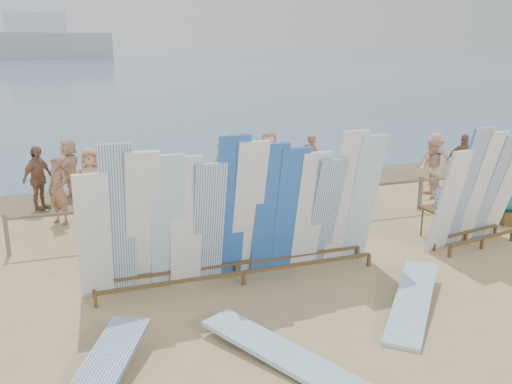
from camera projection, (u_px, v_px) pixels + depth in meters
name	position (u px, v px, depth m)	size (l,w,h in m)	color
ground	(336.00, 273.00, 10.37)	(160.00, 160.00, 0.00)	tan
ocean	(85.00, 64.00, 127.17)	(320.00, 240.00, 0.02)	slate
wet_sand_strip	(230.00, 185.00, 16.94)	(40.00, 2.60, 0.01)	brown
distant_ship	(38.00, 42.00, 169.47)	(45.00, 8.00, 14.00)	#999EA3
fence	(279.00, 201.00, 12.94)	(12.08, 0.08, 0.90)	#736457
main_surfboard_rack	(240.00, 216.00, 9.73)	(5.61, 0.84, 2.79)	brown
side_surfboard_rack	(479.00, 192.00, 11.47)	(2.38, 1.06, 2.67)	brown
vendor_table	(441.00, 221.00, 12.22)	(0.87, 0.62, 1.14)	brown
flat_board_b	(412.00, 309.00, 8.96)	(0.56, 2.70, 0.07)	#8FCAE4
flat_board_a	(283.00, 361.00, 7.47)	(0.56, 2.70, 0.07)	#8FCAE4
beach_chair_left	(296.00, 205.00, 13.94)	(0.63, 0.65, 0.83)	#B51C13
beach_chair_right	(343.00, 203.00, 14.18)	(0.58, 0.60, 0.82)	#B51C13
stroller	(324.00, 190.00, 14.72)	(0.67, 0.86, 1.06)	#B51C13
beachgoer_0	(91.00, 182.00, 13.63)	(0.87, 0.42, 1.78)	tan
beachgoer_8	(431.00, 168.00, 15.36)	(0.82, 0.39, 1.69)	beige
beachgoer_11	(69.00, 167.00, 15.52)	(1.55, 0.50, 1.67)	beige
beachgoer_10	(463.00, 161.00, 16.43)	(0.96, 0.42, 1.64)	#8C6042
beachgoer_5	(269.00, 161.00, 16.21)	(1.64, 0.53, 1.77)	beige
beachgoer_7	(312.00, 159.00, 16.92)	(0.56, 0.31, 1.54)	#8C6042
beachgoer_4	(306.00, 173.00, 14.91)	(0.95, 0.41, 1.62)	#8C6042
beachgoer_1	(58.00, 191.00, 13.06)	(0.60, 0.33, 1.66)	#8C6042
beachgoer_9	(435.00, 159.00, 16.69)	(1.06, 0.44, 1.65)	tan
beachgoer_3	(226.00, 167.00, 15.12)	(1.20, 0.49, 1.85)	tan
beachgoer_6	(350.00, 176.00, 14.28)	(0.86, 0.41, 1.75)	tan
beachgoer_extra_1	(38.00, 178.00, 14.18)	(1.00, 0.43, 1.71)	#8C6042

